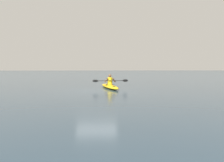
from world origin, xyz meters
TOP-DOWN VIEW (x-y plane):
  - ground_plane at (0.00, 0.00)m, footprint 160.00×160.00m
  - kayak at (-0.87, -1.92)m, footprint 1.43×4.46m
  - kayaker at (-0.89, -1.83)m, footprint 2.43×0.60m

SIDE VIEW (x-z plane):
  - ground_plane at x=0.00m, z-range 0.00..0.00m
  - kayak at x=-0.87m, z-range 0.00..0.25m
  - kayaker at x=-0.89m, z-range 0.19..0.91m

